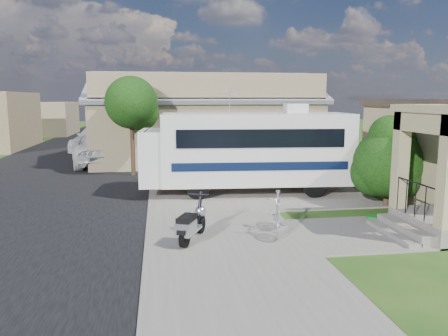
{
  "coord_description": "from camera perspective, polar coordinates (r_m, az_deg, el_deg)",
  "views": [
    {
      "loc": [
        -2.6,
        -11.47,
        3.55
      ],
      "look_at": [
        -0.5,
        2.5,
        1.3
      ],
      "focal_mm": 35.0,
      "sensor_mm": 36.0,
      "label": 1
    }
  ],
  "objects": [
    {
      "name": "scooter",
      "position": [
        10.85,
        -4.31,
        -7.34
      ],
      "size": [
        0.94,
        1.6,
        1.11
      ],
      "rotation": [
        0.0,
        0.0,
        -0.42
      ],
      "color": "black",
      "rests_on": "ground"
    },
    {
      "name": "motorhome",
      "position": [
        16.35,
        3.16,
        2.53
      ],
      "size": [
        7.85,
        2.93,
        3.95
      ],
      "rotation": [
        0.0,
        0.0,
        -0.07
      ],
      "color": "silver",
      "rests_on": "ground"
    },
    {
      "name": "driveway_slab",
      "position": [
        16.86,
        5.73,
        -3.06
      ],
      "size": [
        7.0,
        6.0,
        0.05
      ],
      "primitive_type": "cube",
      "color": "#66635C",
      "rests_on": "ground"
    },
    {
      "name": "street_tree_c",
      "position": [
        39.54,
        -10.24,
        8.27
      ],
      "size": [
        2.44,
        2.4,
        4.42
      ],
      "color": "black",
      "rests_on": "ground"
    },
    {
      "name": "distant_bldg_near",
      "position": [
        47.17,
        -23.91,
        5.92
      ],
      "size": [
        8.0,
        7.0,
        3.2
      ],
      "primitive_type": "cube",
      "color": "#7D694E",
      "rests_on": "ground"
    },
    {
      "name": "street_tree_b",
      "position": [
        30.54,
        -10.73,
        8.61
      ],
      "size": [
        2.44,
        2.4,
        4.73
      ],
      "color": "black",
      "rests_on": "ground"
    },
    {
      "name": "van",
      "position": [
        31.34,
        -16.19,
        3.75
      ],
      "size": [
        3.48,
        6.19,
        1.69
      ],
      "primitive_type": "imported",
      "rotation": [
        0.0,
        0.0,
        -0.2
      ],
      "color": "silver",
      "rests_on": "ground"
    },
    {
      "name": "warehouse",
      "position": [
        25.62,
        -2.72,
        5.55
      ],
      "size": [
        12.5,
        8.4,
        5.04
      ],
      "color": "#7D694E",
      "rests_on": "ground"
    },
    {
      "name": "ground",
      "position": [
        12.28,
        4.08,
        -7.77
      ],
      "size": [
        120.0,
        120.0,
        0.0
      ],
      "primitive_type": "plane",
      "color": "#1A4011"
    },
    {
      "name": "pickup_truck",
      "position": [
        24.8,
        -15.98,
        2.44
      ],
      "size": [
        3.93,
        6.51,
        1.69
      ],
      "primitive_type": "imported",
      "rotation": [
        0.0,
        0.0,
        3.34
      ],
      "color": "silver",
      "rests_on": "ground"
    },
    {
      "name": "bicycle",
      "position": [
        11.53,
        7.02,
        -6.16
      ],
      "size": [
        0.97,
        1.87,
        1.08
      ],
      "primitive_type": "imported",
      "rotation": [
        0.0,
        0.0,
        -0.27
      ],
      "color": "#B4B4BC",
      "rests_on": "ground"
    },
    {
      "name": "street_tree_a",
      "position": [
        20.55,
        -11.73,
        8.03
      ],
      "size": [
        2.44,
        2.4,
        4.58
      ],
      "color": "black",
      "rests_on": "ground"
    },
    {
      "name": "sidewalk_slab",
      "position": [
        21.81,
        -4.23,
        -0.26
      ],
      "size": [
        4.0,
        80.0,
        0.06
      ],
      "primitive_type": "cube",
      "color": "#66635C",
      "rests_on": "ground"
    },
    {
      "name": "garden_hose",
      "position": [
        13.43,
        18.88,
        -6.4
      ],
      "size": [
        0.38,
        0.38,
        0.17
      ],
      "primitive_type": "cylinder",
      "color": "#156D1E",
      "rests_on": "ground"
    },
    {
      "name": "shrub",
      "position": [
        15.31,
        20.75,
        0.96
      ],
      "size": [
        2.47,
        2.36,
        3.03
      ],
      "color": "black",
      "rests_on": "ground"
    },
    {
      "name": "street_slab",
      "position": [
        22.3,
        -21.12,
        -0.69
      ],
      "size": [
        9.0,
        80.0,
        0.02
      ],
      "primitive_type": "cube",
      "color": "black",
      "rests_on": "ground"
    },
    {
      "name": "walk_slab",
      "position": [
        12.38,
        18.94,
        -7.99
      ],
      "size": [
        4.0,
        3.0,
        0.05
      ],
      "primitive_type": "cube",
      "color": "#66635C",
      "rests_on": "ground"
    }
  ]
}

